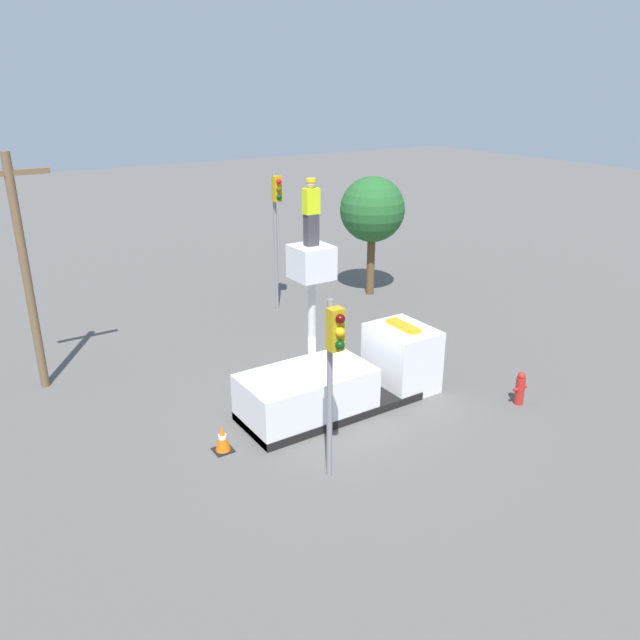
{
  "coord_description": "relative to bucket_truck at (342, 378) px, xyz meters",
  "views": [
    {
      "loc": [
        -9.21,
        -13.53,
        9.07
      ],
      "look_at": [
        -1.26,
        -1.37,
        3.53
      ],
      "focal_mm": 35.0,
      "sensor_mm": 36.0,
      "label": 1
    }
  ],
  "objects": [
    {
      "name": "ground_plane",
      "position": [
        -0.41,
        0.0,
        -0.91
      ],
      "size": [
        120.0,
        120.0,
        0.0
      ],
      "primitive_type": "plane",
      "color": "#565451"
    },
    {
      "name": "bucket_truck",
      "position": [
        0.0,
        0.0,
        0.0
      ],
      "size": [
        6.25,
        2.12,
        5.06
      ],
      "color": "black",
      "rests_on": "ground"
    },
    {
      "name": "worker",
      "position": [
        -1.05,
        0.0,
        5.03
      ],
      "size": [
        0.4,
        0.26,
        1.75
      ],
      "color": "#38383D",
      "rests_on": "bucket_truck"
    },
    {
      "name": "traffic_light_pole",
      "position": [
        -2.29,
        -2.88,
        2.35
      ],
      "size": [
        0.34,
        0.57,
        4.59
      ],
      "color": "gray",
      "rests_on": "ground"
    },
    {
      "name": "traffic_light_across",
      "position": [
        2.63,
        8.43,
        3.17
      ],
      "size": [
        0.34,
        0.57,
        5.78
      ],
      "color": "gray",
      "rests_on": "ground"
    },
    {
      "name": "fire_hydrant",
      "position": [
        4.53,
        -2.84,
        -0.4
      ],
      "size": [
        0.51,
        0.27,
        1.05
      ],
      "color": "#B2231E",
      "rests_on": "ground"
    },
    {
      "name": "traffic_cone_rear",
      "position": [
        -4.03,
        -0.31,
        -0.54
      ],
      "size": [
        0.5,
        0.5,
        0.77
      ],
      "color": "black",
      "rests_on": "ground"
    },
    {
      "name": "tree_left_bg",
      "position": [
        7.21,
        8.01,
        2.94
      ],
      "size": [
        2.86,
        2.86,
        5.32
      ],
      "color": "brown",
      "rests_on": "ground"
    },
    {
      "name": "utility_pole",
      "position": [
        -7.19,
        6.25,
        3.05
      ],
      "size": [
        2.2,
        0.26,
        7.3
      ],
      "color": "brown",
      "rests_on": "ground"
    }
  ]
}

